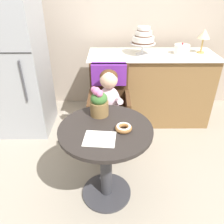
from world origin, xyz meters
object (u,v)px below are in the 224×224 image
at_px(tiered_cake_stand, 143,38).
at_px(round_layer_cake, 182,49).
at_px(donut_front, 124,128).
at_px(table_lamp, 204,35).
at_px(cafe_table, 106,150).
at_px(seated_child, 109,99).
at_px(wicker_chair, 109,96).
at_px(flower_vase, 99,103).
at_px(refrigerator, 15,64).

height_order(tiered_cake_stand, round_layer_cake, tiered_cake_stand).
height_order(donut_front, table_lamp, table_lamp).
distance_m(cafe_table, donut_front, 0.27).
xyz_separation_m(seated_child, tiered_cake_stand, (0.40, 0.75, 0.42)).
relative_size(cafe_table, round_layer_cake, 3.91).
bearing_deg(table_lamp, wicker_chair, -149.85).
distance_m(flower_vase, refrigerator, 1.35).
distance_m(seated_child, round_layer_cake, 1.20).
bearing_deg(donut_front, seated_child, 101.06).
relative_size(round_layer_cake, refrigerator, 0.11).
bearing_deg(round_layer_cake, donut_front, -119.57).
xyz_separation_m(wicker_chair, table_lamp, (1.13, 0.66, 0.48)).
bearing_deg(tiered_cake_stand, table_lamp, 4.65).
distance_m(wicker_chair, table_lamp, 1.39).
relative_size(wicker_chair, flower_vase, 3.81).
bearing_deg(wicker_chair, flower_vase, -98.47).
xyz_separation_m(cafe_table, tiered_cake_stand, (0.42, 1.30, 0.59)).
xyz_separation_m(flower_vase, tiered_cake_stand, (0.48, 1.11, 0.26)).
distance_m(flower_vase, table_lamp, 1.70).
bearing_deg(round_layer_cake, tiered_cake_stand, -177.71).
distance_m(cafe_table, round_layer_cake, 1.66).
distance_m(cafe_table, refrigerator, 1.56).
bearing_deg(tiered_cake_stand, flower_vase, -113.29).
xyz_separation_m(seated_child, flower_vase, (-0.08, -0.35, 0.15)).
height_order(seated_child, table_lamp, table_lamp).
height_order(wicker_chair, refrigerator, refrigerator).
bearing_deg(flower_vase, round_layer_cake, 49.71).
height_order(donut_front, refrigerator, refrigerator).
relative_size(donut_front, refrigerator, 0.07).
bearing_deg(refrigerator, donut_front, -43.63).
bearing_deg(round_layer_cake, wicker_chair, -144.94).
height_order(cafe_table, seated_child, seated_child).
bearing_deg(cafe_table, wicker_chair, 88.22).
relative_size(cafe_table, wicker_chair, 0.75).
height_order(tiered_cake_stand, table_lamp, tiered_cake_stand).
distance_m(cafe_table, seated_child, 0.57).
bearing_deg(round_layer_cake, cafe_table, -124.29).
relative_size(wicker_chair, table_lamp, 3.35).
bearing_deg(wicker_chair, donut_front, -81.26).
distance_m(seated_child, refrigerator, 1.22).
distance_m(donut_front, round_layer_cake, 1.56).
bearing_deg(wicker_chair, cafe_table, -91.79).
bearing_deg(wicker_chair, seated_child, -90.01).
distance_m(tiered_cake_stand, refrigerator, 1.51).
height_order(wicker_chair, donut_front, wicker_chair).
relative_size(seated_child, table_lamp, 2.55).
xyz_separation_m(cafe_table, wicker_chair, (0.02, 0.70, 0.13)).
relative_size(donut_front, flower_vase, 0.50).
height_order(wicker_chair, tiered_cake_stand, tiered_cake_stand).
distance_m(cafe_table, flower_vase, 0.38).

